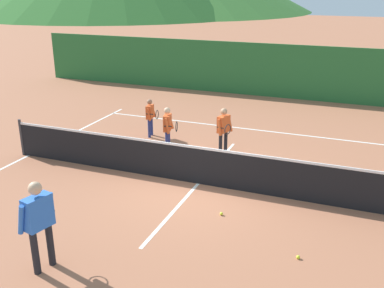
% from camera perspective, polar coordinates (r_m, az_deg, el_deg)
% --- Properties ---
extents(ground_plane, '(120.00, 120.00, 0.00)m').
position_cam_1_polar(ground_plane, '(11.04, 0.81, -5.07)').
color(ground_plane, '#A86647').
extents(line_baseline_far, '(10.37, 0.08, 0.01)m').
position_cam_1_polar(line_baseline_far, '(15.19, 7.03, 1.94)').
color(line_baseline_far, white).
rests_on(line_baseline_far, ground).
extents(line_sideline_west, '(0.08, 10.52, 0.01)m').
position_cam_1_polar(line_sideline_west, '(13.60, -20.09, -1.36)').
color(line_sideline_west, white).
rests_on(line_sideline_west, ground).
extents(line_service_center, '(0.08, 6.13, 0.01)m').
position_cam_1_polar(line_service_center, '(11.04, 0.81, -5.06)').
color(line_service_center, white).
rests_on(line_service_center, ground).
extents(tennis_net, '(10.81, 0.08, 1.05)m').
position_cam_1_polar(tennis_net, '(10.84, 0.82, -2.68)').
color(tennis_net, '#333338').
rests_on(tennis_net, ground).
extents(instructor, '(0.44, 0.81, 1.65)m').
position_cam_1_polar(instructor, '(7.94, -18.96, -8.90)').
color(instructor, black).
rests_on(instructor, ground).
extents(student_0, '(0.47, 0.56, 1.22)m').
position_cam_1_polar(student_0, '(14.18, -5.33, 3.79)').
color(student_0, navy).
rests_on(student_0, ground).
extents(student_1, '(0.53, 0.58, 1.34)m').
position_cam_1_polar(student_1, '(12.77, -3.10, 2.35)').
color(student_1, navy).
rests_on(student_1, ground).
extents(student_2, '(0.42, 0.72, 1.38)m').
position_cam_1_polar(student_2, '(12.58, 4.07, 2.15)').
color(student_2, black).
rests_on(student_2, ground).
extents(tennis_ball_1, '(0.07, 0.07, 0.07)m').
position_cam_1_polar(tennis_ball_1, '(8.48, 13.38, -13.86)').
color(tennis_ball_1, yellow).
rests_on(tennis_ball_1, ground).
extents(tennis_ball_4, '(0.07, 0.07, 0.07)m').
position_cam_1_polar(tennis_ball_4, '(9.64, 3.77, -8.87)').
color(tennis_ball_4, yellow).
rests_on(tennis_ball_4, ground).
extents(windscreen_fence, '(22.81, 0.08, 2.25)m').
position_cam_1_polar(windscreen_fence, '(19.39, 10.78, 9.13)').
color(windscreen_fence, '#286B33').
rests_on(windscreen_fence, ground).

